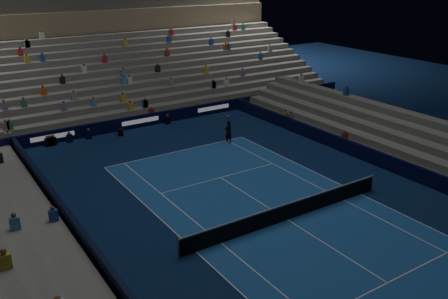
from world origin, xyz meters
TOP-DOWN VIEW (x-y plane):
  - ground at (0.00, 0.00)m, footprint 90.00×90.00m
  - court_surface at (0.00, 0.00)m, footprint 10.97×23.77m
  - sponsor_barrier_far at (0.00, 18.50)m, footprint 44.00×0.25m
  - sponsor_barrier_east at (9.70, 0.00)m, footprint 0.25×37.00m
  - sponsor_barrier_west at (-9.70, 0.00)m, footprint 0.25×37.00m
  - grandstand_main at (0.00, 27.90)m, footprint 44.00×15.20m
  - grandstand_east at (13.17, 0.00)m, footprint 5.00×37.00m
  - grandstand_west at (-13.17, 0.00)m, footprint 5.00×37.00m
  - tennis_net at (0.00, 0.00)m, footprint 12.90×0.10m
  - tennis_player at (3.85, 11.30)m, footprint 0.67×0.48m
  - broadcast_camera at (-2.11, 17.40)m, footprint 0.51×0.89m

SIDE VIEW (x-z plane):
  - ground at x=0.00m, z-range 0.00..0.00m
  - court_surface at x=0.00m, z-range 0.00..0.01m
  - broadcast_camera at x=-2.11m, z-range 0.01..0.54m
  - sponsor_barrier_far at x=0.00m, z-range 0.00..1.00m
  - sponsor_barrier_east at x=9.70m, z-range 0.00..1.00m
  - sponsor_barrier_west at x=-9.70m, z-range 0.00..1.00m
  - tennis_net at x=0.00m, z-range -0.05..1.05m
  - tennis_player at x=3.85m, z-range 0.00..1.75m
  - grandstand_east at x=13.17m, z-range -0.33..2.17m
  - grandstand_west at x=-13.17m, z-range -0.33..2.17m
  - grandstand_main at x=0.00m, z-range -2.22..8.98m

